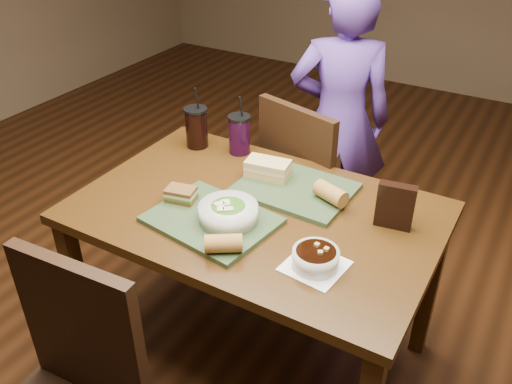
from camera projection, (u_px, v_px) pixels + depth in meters
ground at (256, 351)px, 2.37m from camera, size 6.00×6.00×0.00m
dining_table at (256, 228)px, 2.02m from camera, size 1.30×0.85×0.75m
chair_far at (303, 184)px, 2.54m from camera, size 0.51×0.51×0.95m
diner at (339, 121)px, 2.73m from camera, size 0.60×0.52×1.40m
tray_near at (212, 220)px, 1.89m from camera, size 0.46×0.38×0.02m
tray_far at (295, 189)px, 2.07m from camera, size 0.43×0.33×0.02m
salad_bowl at (228, 212)px, 1.86m from camera, size 0.20×0.20×0.07m
soup_bowl at (316, 258)px, 1.67m from camera, size 0.20×0.20×0.07m
sandwich_near at (181, 194)px, 1.97m from camera, size 0.12×0.09×0.05m
sandwich_far at (268, 169)px, 2.11m from camera, size 0.18×0.12×0.07m
baguette_near at (224, 243)px, 1.71m from camera, size 0.13×0.11×0.06m
baguette_far at (331, 193)px, 1.96m from camera, size 0.14×0.10×0.06m
cup_cola at (197, 127)px, 2.34m from camera, size 0.10×0.10×0.27m
cup_berry at (239, 134)px, 2.29m from camera, size 0.10×0.10×0.26m
chip_bag at (395, 206)px, 1.83m from camera, size 0.13×0.06×0.17m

